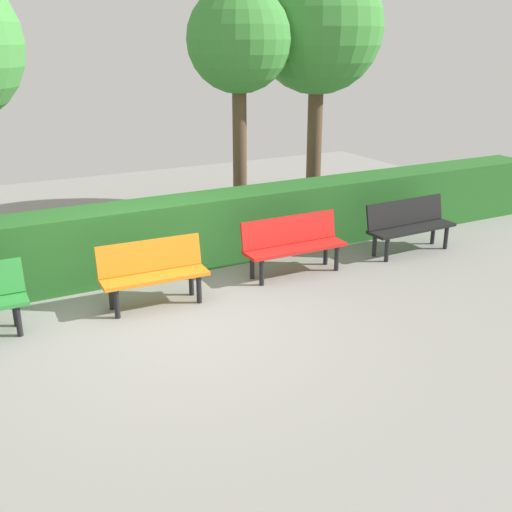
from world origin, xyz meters
TOP-DOWN VIEW (x-y plane):
  - ground_plane at (0.00, 0.00)m, footprint 18.16×18.16m
  - bench_black at (-4.40, -0.71)m, footprint 1.60×0.50m
  - bench_red at (-2.19, -0.76)m, footprint 1.60×0.47m
  - bench_orange at (0.04, -0.64)m, footprint 1.43×0.52m
  - hedge_row at (-1.00, -1.84)m, footprint 14.16×0.75m
  - tree_near at (-4.33, -3.49)m, footprint 2.44×2.44m
  - tree_mid at (-2.57, -3.27)m, footprint 1.81×1.81m

SIDE VIEW (x-z plane):
  - ground_plane at x=0.00m, z-range 0.00..0.00m
  - bench_orange at x=0.04m, z-range 0.05..0.91m
  - bench_black at x=-4.40m, z-range 0.05..0.91m
  - bench_red at x=-2.19m, z-range 0.05..0.91m
  - hedge_row at x=-1.00m, z-range 0.00..1.07m
  - tree_mid at x=-2.57m, z-range 1.16..5.40m
  - tree_near at x=-4.33m, z-range 1.13..5.90m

